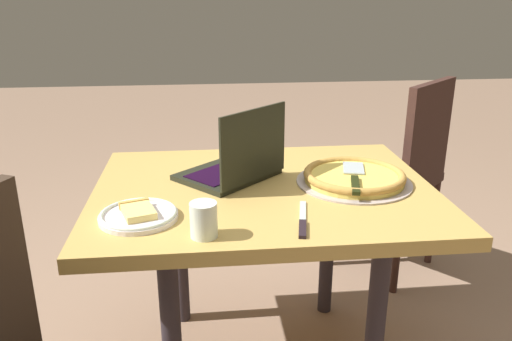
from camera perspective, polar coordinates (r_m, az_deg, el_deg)
name	(u,v)px	position (r m, az deg, el deg)	size (l,w,h in m)	color
dining_table	(264,210)	(1.72, 0.89, -4.42)	(1.11, 0.86, 0.71)	tan
laptop	(236,164)	(1.74, -2.27, 0.68)	(0.40, 0.39, 0.26)	black
pizza_plate	(138,215)	(1.49, -12.99, -4.81)	(0.22, 0.22, 0.04)	white
pizza_tray	(354,177)	(1.75, 10.85, -0.67)	(0.39, 0.39, 0.04)	#AA9D98
table_knife	(303,222)	(1.43, 5.23, -5.75)	(0.07, 0.24, 0.01)	silver
drink_cup	(204,219)	(1.35, -5.86, -5.45)	(0.07, 0.07, 0.10)	silver
chair_far	(402,167)	(2.49, 15.95, 0.41)	(0.58, 0.58, 0.95)	#36201B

